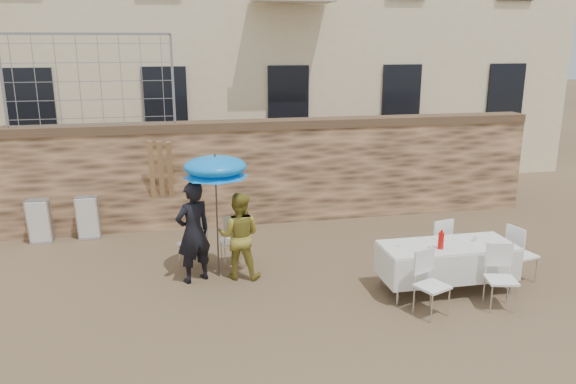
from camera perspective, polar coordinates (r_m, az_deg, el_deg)
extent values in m
plane|color=brown|center=(7.93, 0.41, -14.12)|extent=(80.00, 80.00, 0.00)
cube|color=#8B6545|center=(12.17, -4.53, 1.91)|extent=(13.00, 0.50, 2.20)
imported|color=black|center=(9.31, -9.60, -4.06)|extent=(0.74, 0.65, 1.70)
imported|color=gold|center=(9.39, -4.98, -4.44)|extent=(0.85, 0.74, 1.48)
cylinder|color=#3F3F44|center=(9.41, -7.19, -3.61)|extent=(0.03, 0.03, 1.74)
cone|color=#0978E2|center=(9.15, -7.39, 2.22)|extent=(1.07, 1.07, 0.22)
cube|color=silver|center=(9.22, 15.91, -5.29)|extent=(2.10, 0.85, 0.05)
cylinder|color=silver|center=(8.68, 11.14, -8.98)|extent=(0.04, 0.04, 0.74)
cylinder|color=silver|center=(9.55, 21.81, -7.55)|extent=(0.04, 0.04, 0.74)
cylinder|color=silver|center=(9.27, 9.49, -7.31)|extent=(0.04, 0.04, 0.74)
cylinder|color=silver|center=(10.08, 19.68, -6.14)|extent=(0.04, 0.04, 0.74)
cylinder|color=red|center=(8.95, 15.28, -4.80)|extent=(0.09, 0.09, 0.26)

